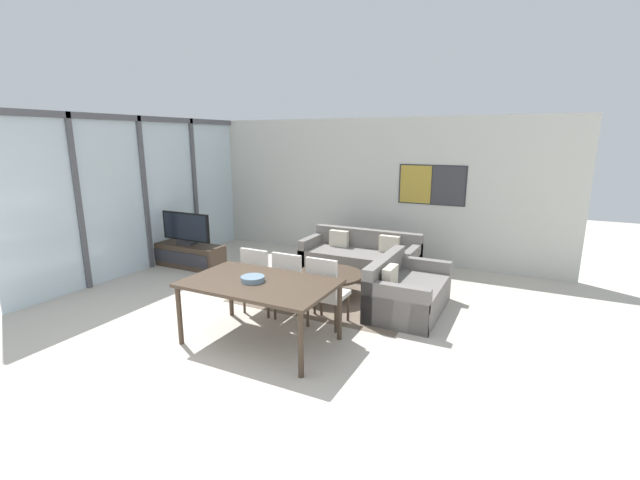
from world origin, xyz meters
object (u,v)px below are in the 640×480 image
Objects in this scene: television at (186,229)px; sofa_side at (404,292)px; dining_table at (260,287)px; dining_chair_centre at (292,283)px; sofa_main at (361,259)px; dining_chair_right at (325,289)px; tv_console at (188,255)px; coffee_table at (330,279)px; dining_chair_left at (260,278)px; fruit_bowl at (253,278)px.

television reaches higher than sofa_side.
dining_table is 0.76m from dining_chair_centre.
sofa_main is 2.18× the size of dining_chair_centre.
television reaches higher than dining_chair_right.
television is 1.17× the size of dining_chair_centre.
tv_console is 4.31m from sofa_side.
coffee_table is (3.12, -0.22, 0.06)m from tv_console.
dining_table reaches higher than tv_console.
coffee_table is (-0.00, -1.34, 0.01)m from sofa_main.
coffee_table is 1.11× the size of dining_chair_centre.
dining_chair_left is at bearing 119.38° from sofa_side.
coffee_table is at bearing -3.96° from tv_console.
dining_chair_right reaches higher than tv_console.
sofa_main is 2.45m from dining_chair_left.
coffee_table is at bearing -90.00° from sofa_main.
fruit_bowl is (-1.34, -1.77, 0.54)m from sofa_side.
dining_chair_right reaches higher than sofa_side.
television is (-0.00, 0.00, 0.52)m from tv_console.
dining_table is at bearing -91.45° from sofa_main.
dining_chair_left is at bearing -119.78° from coffee_table.
fruit_bowl is at bearing -92.78° from sofa_main.
dining_chair_centre is at bearing 179.41° from dining_chair_right.
dining_chair_centre is at bearing 90.00° from dining_table.
dining_chair_centre reaches higher than fruit_bowl.
dining_chair_left is (-1.77, -1.00, 0.25)m from sofa_side.
fruit_bowl is (2.97, -2.01, 0.06)m from television.
tv_console is 2.84m from dining_chair_left.
tv_console is at bearing 160.66° from dining_chair_right.
dining_chair_centre reaches higher than tv_console.
sofa_side is at bearing -3.24° from tv_console.
dining_chair_left and dining_chair_right have the same top height.
television is 3.16m from coffee_table.
tv_console reaches higher than coffee_table.
fruit_bowl is at bearing 142.83° from sofa_side.
television is at bearing 145.90° from fruit_bowl.
dining_table is at bearing 21.83° from fruit_bowl.
tv_console is at bearing 176.04° from coffee_table.
dining_table is at bearing -33.06° from tv_console.
television reaches higher than fruit_bowl.
fruit_bowl reaches higher than coffee_table.
dining_chair_left is at bearing 124.62° from dining_table.
sofa_side is at bearing 38.24° from dining_chair_centre.
dining_chair_centre is (-0.00, 0.74, -0.18)m from dining_table.
television is at bearing 160.65° from dining_chair_right.
fruit_bowl is at bearing -34.09° from tv_console.
coffee_table is 1.14m from dining_chair_right.
dining_chair_centre is at bearing -22.21° from television.
dining_chair_right is at bearing -67.32° from coffee_table.
dining_chair_centre reaches higher than sofa_side.
dining_chair_centre is (0.51, 0.00, 0.00)m from dining_chair_left.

